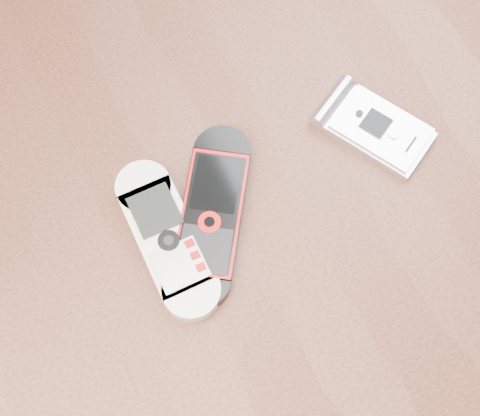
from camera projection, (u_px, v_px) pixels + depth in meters
name	position (u px, v px, depth m)	size (l,w,h in m)	color
ground	(238.00, 354.00, 1.27)	(4.00, 4.00, 0.00)	#472B19
table	(235.00, 252.00, 0.67)	(1.20, 0.80, 0.75)	black
nokia_white	(167.00, 238.00, 0.56)	(0.05, 0.15, 0.02)	silver
nokia_black_red	(212.00, 214.00, 0.56)	(0.05, 0.16, 0.02)	black
motorola_razr	(377.00, 129.00, 0.59)	(0.05, 0.10, 0.02)	#B9BABE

